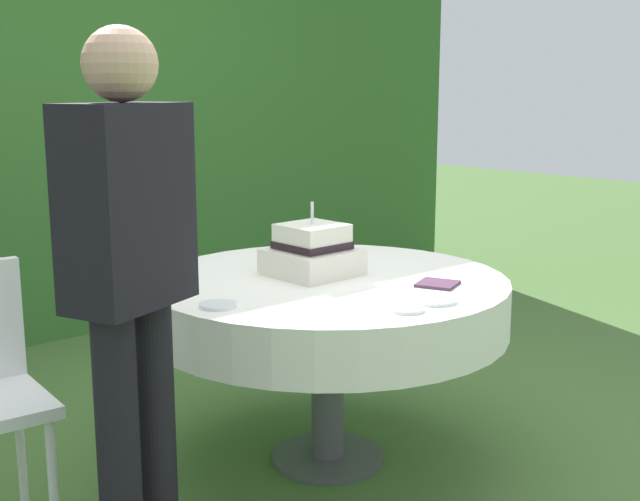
% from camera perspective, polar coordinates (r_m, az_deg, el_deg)
% --- Properties ---
extents(ground_plane, '(20.00, 20.00, 0.00)m').
position_cam_1_polar(ground_plane, '(3.33, 0.53, -14.31)').
color(ground_plane, '#476B33').
extents(foliage_hedge, '(6.28, 0.49, 2.90)m').
position_cam_1_polar(foliage_hedge, '(5.07, -18.33, 10.88)').
color(foliage_hedge, '#336628').
rests_on(foliage_hedge, ground_plane).
extents(cake_table, '(1.36, 1.36, 0.73)m').
position_cam_1_polar(cake_table, '(3.11, 0.55, -3.75)').
color(cake_table, '#4C4C51').
rests_on(cake_table, ground_plane).
extents(wedding_cake, '(0.31, 0.31, 0.28)m').
position_cam_1_polar(wedding_cake, '(3.13, -0.54, -0.10)').
color(wedding_cake, silver).
rests_on(wedding_cake, cake_table).
extents(serving_plate_near, '(0.15, 0.15, 0.01)m').
position_cam_1_polar(serving_plate_near, '(2.77, 7.97, -3.43)').
color(serving_plate_near, white).
rests_on(serving_plate_near, cake_table).
extents(serving_plate_far, '(0.11, 0.11, 0.01)m').
position_cam_1_polar(serving_plate_far, '(3.42, 2.40, -0.50)').
color(serving_plate_far, white).
rests_on(serving_plate_far, cake_table).
extents(serving_plate_left, '(0.12, 0.12, 0.01)m').
position_cam_1_polar(serving_plate_left, '(2.70, -7.11, -3.79)').
color(serving_plate_left, white).
rests_on(serving_plate_left, cake_table).
extents(serving_plate_right, '(0.11, 0.11, 0.01)m').
position_cam_1_polar(serving_plate_right, '(2.65, 6.08, -4.10)').
color(serving_plate_right, white).
rests_on(serving_plate_right, cake_table).
extents(napkin_stack, '(0.18, 0.18, 0.01)m').
position_cam_1_polar(napkin_stack, '(3.00, 8.19, -2.31)').
color(napkin_stack, '#4C2D47').
rests_on(napkin_stack, cake_table).
extents(standing_person, '(0.41, 0.32, 1.60)m').
position_cam_1_polar(standing_person, '(2.31, -13.10, -1.80)').
color(standing_person, black).
rests_on(standing_person, ground_plane).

